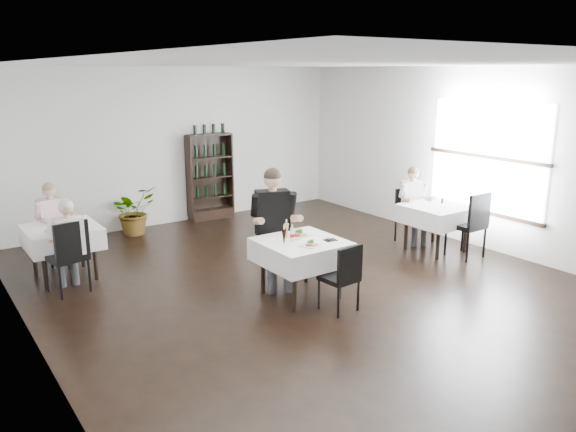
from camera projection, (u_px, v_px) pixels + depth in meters
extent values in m
plane|color=black|center=(318.00, 291.00, 7.67)|extent=(9.00, 9.00, 0.00)
plane|color=white|center=(322.00, 64.00, 6.92)|extent=(9.00, 9.00, 0.00)
plane|color=white|center=(177.00, 146.00, 10.87)|extent=(7.00, 0.00, 7.00)
plane|color=white|center=(31.00, 224.00, 5.36)|extent=(0.00, 9.00, 9.00)
plane|color=white|center=(487.00, 160.00, 9.23)|extent=(0.00, 9.00, 9.00)
cube|color=white|center=(487.00, 157.00, 9.21)|extent=(0.03, 2.20, 1.80)
cube|color=black|center=(481.00, 211.00, 9.43)|extent=(0.05, 2.30, 0.06)
cube|color=black|center=(211.00, 214.00, 11.41)|extent=(0.90, 0.28, 0.20)
cylinder|color=black|center=(294.00, 285.00, 6.92)|extent=(0.06, 0.06, 0.71)
cylinder|color=black|center=(263.00, 268.00, 7.50)|extent=(0.06, 0.06, 0.71)
cylinder|color=black|center=(340.00, 273.00, 7.33)|extent=(0.06, 0.06, 0.71)
cylinder|color=black|center=(306.00, 258.00, 7.91)|extent=(0.06, 0.06, 0.71)
cube|color=black|center=(301.00, 243.00, 7.32)|extent=(0.85, 0.85, 0.04)
cube|color=white|center=(301.00, 251.00, 7.35)|extent=(1.03, 1.03, 0.30)
cylinder|color=black|center=(44.00, 265.00, 7.61)|extent=(0.06, 0.06, 0.71)
cylinder|color=black|center=(34.00, 252.00, 8.15)|extent=(0.06, 0.06, 0.71)
cylinder|color=black|center=(95.00, 256.00, 7.99)|extent=(0.06, 0.06, 0.71)
cylinder|color=black|center=(82.00, 244.00, 8.53)|extent=(0.06, 0.06, 0.71)
cube|color=black|center=(61.00, 229.00, 7.98)|extent=(0.80, 0.80, 0.04)
cube|color=white|center=(62.00, 237.00, 8.01)|extent=(0.98, 0.98, 0.30)
cylinder|color=black|center=(438.00, 238.00, 8.86)|extent=(0.06, 0.06, 0.71)
cylinder|color=black|center=(406.00, 228.00, 9.40)|extent=(0.06, 0.06, 0.71)
cylinder|color=black|center=(466.00, 231.00, 9.23)|extent=(0.06, 0.06, 0.71)
cylinder|color=black|center=(434.00, 222.00, 9.77)|extent=(0.06, 0.06, 0.71)
cube|color=black|center=(437.00, 208.00, 9.22)|extent=(0.80, 0.80, 0.04)
cube|color=white|center=(437.00, 214.00, 9.25)|extent=(0.98, 0.98, 0.30)
imported|color=#23581E|center=(134.00, 211.00, 10.25)|extent=(0.97, 0.91, 0.88)
cylinder|color=black|center=(272.00, 272.00, 7.77)|extent=(0.03, 0.03, 0.43)
cylinder|color=black|center=(262.00, 263.00, 8.11)|extent=(0.03, 0.03, 0.43)
cylinder|color=black|center=(296.00, 268.00, 7.92)|extent=(0.03, 0.03, 0.43)
cylinder|color=black|center=(286.00, 260.00, 8.25)|extent=(0.03, 0.03, 0.43)
cube|color=black|center=(279.00, 250.00, 7.95)|extent=(0.51, 0.51, 0.07)
cube|color=black|center=(274.00, 229.00, 8.06)|extent=(0.43, 0.13, 0.47)
cylinder|color=black|center=(339.00, 288.00, 7.25)|extent=(0.03, 0.03, 0.40)
cylinder|color=black|center=(358.00, 296.00, 6.99)|extent=(0.03, 0.03, 0.40)
cylinder|color=black|center=(319.00, 294.00, 7.03)|extent=(0.03, 0.03, 0.40)
cylinder|color=black|center=(338.00, 303.00, 6.78)|extent=(0.03, 0.03, 0.40)
cube|color=black|center=(339.00, 278.00, 6.95)|extent=(0.43, 0.43, 0.06)
cube|color=black|center=(350.00, 264.00, 6.76)|extent=(0.40, 0.08, 0.43)
cylinder|color=black|center=(51.00, 255.00, 8.51)|extent=(0.03, 0.03, 0.42)
cylinder|color=black|center=(50.00, 248.00, 8.82)|extent=(0.03, 0.03, 0.42)
cylinder|color=black|center=(77.00, 252.00, 8.67)|extent=(0.03, 0.03, 0.42)
cylinder|color=black|center=(74.00, 245.00, 8.98)|extent=(0.03, 0.03, 0.42)
cube|color=black|center=(61.00, 235.00, 8.69)|extent=(0.47, 0.47, 0.06)
cube|color=black|center=(59.00, 217.00, 8.79)|extent=(0.42, 0.11, 0.45)
cylinder|color=black|center=(76.00, 268.00, 7.86)|extent=(0.04, 0.04, 0.46)
cylinder|color=black|center=(90.00, 275.00, 7.59)|extent=(0.04, 0.04, 0.46)
cylinder|color=black|center=(47.00, 276.00, 7.58)|extent=(0.04, 0.04, 0.46)
cylinder|color=black|center=(60.00, 283.00, 7.31)|extent=(0.04, 0.04, 0.46)
cube|color=black|center=(66.00, 257.00, 7.52)|extent=(0.55, 0.55, 0.07)
cube|color=black|center=(72.00, 241.00, 7.31)|extent=(0.47, 0.14, 0.50)
cylinder|color=black|center=(405.00, 235.00, 9.53)|extent=(0.03, 0.03, 0.43)
cylinder|color=black|center=(396.00, 229.00, 9.87)|extent=(0.03, 0.03, 0.43)
cylinder|color=black|center=(425.00, 233.00, 9.62)|extent=(0.03, 0.03, 0.43)
cylinder|color=black|center=(415.00, 228.00, 9.96)|extent=(0.03, 0.03, 0.43)
cube|color=black|center=(411.00, 218.00, 9.68)|extent=(0.55, 0.55, 0.06)
cube|color=black|center=(406.00, 201.00, 9.80)|extent=(0.42, 0.19, 0.46)
cylinder|color=black|center=(462.00, 236.00, 9.33)|extent=(0.04, 0.04, 0.49)
cylinder|color=black|center=(484.00, 243.00, 8.99)|extent=(0.04, 0.04, 0.49)
cylinder|color=black|center=(445.00, 241.00, 9.09)|extent=(0.04, 0.04, 0.49)
cylinder|color=black|center=(467.00, 247.00, 8.75)|extent=(0.04, 0.04, 0.49)
cube|color=black|center=(466.00, 225.00, 8.97)|extent=(0.49, 0.49, 0.07)
cube|color=black|center=(480.00, 211.00, 8.72)|extent=(0.49, 0.06, 0.53)
cube|color=#3B3C43|center=(268.00, 244.00, 7.62)|extent=(0.31, 0.50, 0.16)
cylinder|color=#3B3C43|center=(272.00, 274.00, 7.52)|extent=(0.13, 0.13, 0.56)
cube|color=#3B3C43|center=(284.00, 242.00, 7.68)|extent=(0.31, 0.50, 0.16)
cylinder|color=#3B3C43|center=(288.00, 272.00, 7.57)|extent=(0.13, 0.13, 0.56)
cube|color=black|center=(272.00, 213.00, 7.76)|extent=(0.51, 0.39, 0.63)
cylinder|color=tan|center=(259.00, 221.00, 7.41)|extent=(0.20, 0.36, 0.18)
cylinder|color=tan|center=(297.00, 218.00, 7.54)|extent=(0.20, 0.36, 0.18)
sphere|color=tan|center=(273.00, 179.00, 7.61)|extent=(0.24, 0.24, 0.24)
sphere|color=black|center=(273.00, 176.00, 7.61)|extent=(0.24, 0.24, 0.24)
cube|color=#3B3C43|center=(52.00, 237.00, 8.39)|extent=(0.19, 0.39, 0.13)
cylinder|color=#3B3C43|center=(58.00, 258.00, 8.34)|extent=(0.10, 0.10, 0.44)
cube|color=#3B3C43|center=(64.00, 235.00, 8.51)|extent=(0.19, 0.39, 0.13)
cylinder|color=#3B3C43|center=(70.00, 255.00, 8.47)|extent=(0.10, 0.10, 0.44)
cube|color=beige|center=(51.00, 215.00, 8.49)|extent=(0.39, 0.25, 0.50)
cylinder|color=tan|center=(44.00, 221.00, 8.19)|extent=(0.12, 0.29, 0.14)
cylinder|color=tan|center=(71.00, 216.00, 8.47)|extent=(0.12, 0.29, 0.14)
sphere|color=tan|center=(49.00, 190.00, 8.38)|extent=(0.19, 0.19, 0.19)
sphere|color=olive|center=(49.00, 189.00, 8.38)|extent=(0.19, 0.19, 0.19)
cube|color=#3B3C43|center=(76.00, 253.00, 7.64)|extent=(0.14, 0.38, 0.13)
cylinder|color=#3B3C43|center=(75.00, 270.00, 7.85)|extent=(0.10, 0.10, 0.44)
cube|color=#3B3C43|center=(62.00, 256.00, 7.55)|extent=(0.14, 0.38, 0.13)
cylinder|color=#3B3C43|center=(61.00, 272.00, 7.75)|extent=(0.10, 0.10, 0.44)
cube|color=silver|center=(69.00, 236.00, 7.38)|extent=(0.37, 0.21, 0.50)
cylinder|color=tan|center=(81.00, 231.00, 7.69)|extent=(0.08, 0.28, 0.14)
cylinder|color=tan|center=(49.00, 236.00, 7.48)|extent=(0.08, 0.28, 0.14)
sphere|color=tan|center=(66.00, 208.00, 7.30)|extent=(0.19, 0.19, 0.19)
sphere|color=beige|center=(66.00, 206.00, 7.29)|extent=(0.19, 0.19, 0.19)
cube|color=#3B3C43|center=(411.00, 215.00, 9.64)|extent=(0.24, 0.41, 0.13)
cylinder|color=#3B3C43|center=(415.00, 234.00, 9.56)|extent=(0.10, 0.10, 0.45)
cube|color=#3B3C43|center=(420.00, 214.00, 9.69)|extent=(0.24, 0.41, 0.13)
cylinder|color=#3B3C43|center=(424.00, 233.00, 9.61)|extent=(0.10, 0.10, 0.45)
cube|color=silver|center=(411.00, 195.00, 9.75)|extent=(0.41, 0.31, 0.51)
cylinder|color=tan|center=(407.00, 200.00, 9.47)|extent=(0.16, 0.29, 0.14)
cylinder|color=tan|center=(430.00, 199.00, 9.59)|extent=(0.16, 0.29, 0.14)
sphere|color=tan|center=(413.00, 174.00, 9.64)|extent=(0.19, 0.19, 0.19)
sphere|color=brown|center=(413.00, 172.00, 9.63)|extent=(0.19, 0.19, 0.19)
cube|color=white|center=(298.00, 236.00, 7.50)|extent=(0.32, 0.32, 0.02)
cube|color=#582A19|center=(297.00, 235.00, 7.46)|extent=(0.14, 0.12, 0.03)
sphere|color=#397820|center=(300.00, 231.00, 7.56)|extent=(0.07, 0.07, 0.07)
cube|color=olive|center=(303.00, 235.00, 7.45)|extent=(0.11, 0.09, 0.02)
cube|color=white|center=(310.00, 245.00, 7.09)|extent=(0.28, 0.28, 0.02)
cube|color=#582A19|center=(309.00, 245.00, 7.05)|extent=(0.11, 0.11, 0.02)
sphere|color=#397820|center=(312.00, 241.00, 7.14)|extent=(0.05, 0.05, 0.05)
cube|color=olive|center=(314.00, 245.00, 7.05)|extent=(0.08, 0.06, 0.02)
cone|color=black|center=(284.00, 238.00, 7.06)|extent=(0.06, 0.06, 0.22)
cylinder|color=silver|center=(284.00, 227.00, 7.02)|extent=(0.02, 0.02, 0.06)
cone|color=gold|center=(286.00, 232.00, 7.29)|extent=(0.07, 0.07, 0.23)
cylinder|color=silver|center=(286.00, 221.00, 7.26)|extent=(0.02, 0.02, 0.06)
cylinder|color=silver|center=(292.00, 234.00, 7.27)|extent=(0.05, 0.05, 0.18)
cylinder|color=#A10A09|center=(292.00, 235.00, 7.27)|extent=(0.06, 0.06, 0.04)
cylinder|color=silver|center=(292.00, 226.00, 7.24)|extent=(0.02, 0.02, 0.04)
cube|color=black|center=(330.00, 240.00, 7.32)|extent=(0.18, 0.15, 0.01)
cylinder|color=silver|center=(329.00, 240.00, 7.31)|extent=(0.04, 0.18, 0.01)
cylinder|color=silver|center=(331.00, 239.00, 7.33)|extent=(0.03, 0.18, 0.01)
cylinder|color=black|center=(442.00, 201.00, 9.37)|extent=(0.05, 0.05, 0.09)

